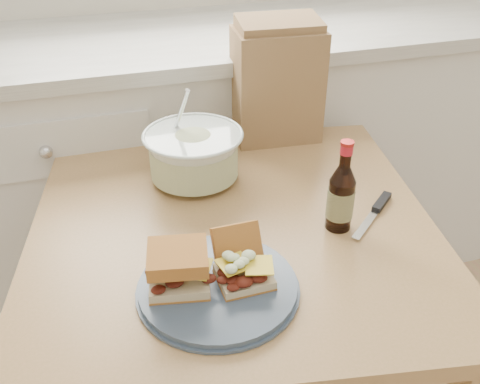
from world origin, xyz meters
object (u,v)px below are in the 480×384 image
object	(u,v)px
dining_table	(233,258)
plate	(218,287)
coleslaw_bowl	(194,157)
paper_bag	(277,85)
beer_bottle	(341,196)

from	to	relation	value
dining_table	plate	size ratio (longest dim) A/B	3.46
coleslaw_bowl	paper_bag	bearing A→B (deg)	31.83
beer_bottle	paper_bag	distance (m)	0.46
dining_table	beer_bottle	size ratio (longest dim) A/B	4.90
dining_table	beer_bottle	world-z (taller)	beer_bottle
plate	beer_bottle	size ratio (longest dim) A/B	1.42
dining_table	beer_bottle	bearing A→B (deg)	-12.66
plate	beer_bottle	world-z (taller)	beer_bottle
plate	coleslaw_bowl	world-z (taller)	coleslaw_bowl
dining_table	plate	xyz separation A→B (m)	(-0.09, -0.21, 0.12)
plate	beer_bottle	xyz separation A→B (m)	(0.30, 0.12, 0.07)
dining_table	paper_bag	bearing A→B (deg)	67.54
paper_bag	coleslaw_bowl	bearing A→B (deg)	-143.69
coleslaw_bowl	beer_bottle	xyz separation A→B (m)	(0.25, -0.29, 0.02)
dining_table	paper_bag	distance (m)	0.50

